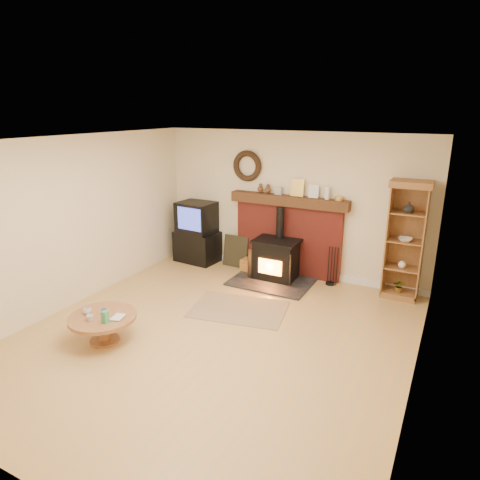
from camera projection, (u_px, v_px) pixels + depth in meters
The scene contains 11 objects.
ground at pixel (214, 337), 5.80m from camera, with size 5.50×5.50×0.00m, color tan.
room_shell at pixel (214, 212), 5.38m from camera, with size 5.02×5.52×2.61m.
chimney_breast at pixel (288, 232), 7.82m from camera, with size 2.20×0.22×1.78m.
wood_stove at pixel (275, 261), 7.65m from camera, with size 1.40×1.00×1.30m.
area_rug at pixel (239, 309), 6.59m from camera, with size 1.43×0.98×0.01m, color brown.
tv_unit at pixel (197, 233), 8.53m from camera, with size 0.87×0.64×1.21m.
curio_cabinet at pixel (405, 240), 6.78m from camera, with size 0.62×0.44×1.92m.
firelog_box at pixel (252, 266), 8.06m from camera, with size 0.39×0.24×0.24m, color #C0D11F.
leaning_painting at pixel (236, 251), 8.32m from camera, with size 0.51×0.03×0.61m, color black.
fire_tools at pixel (331, 276), 7.47m from camera, with size 0.19×0.16×0.70m.
coffee_table at pixel (103, 321), 5.60m from camera, with size 0.88×0.88×0.54m.
Camera 1 is at (2.69, -4.41, 2.97)m, focal length 32.00 mm.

